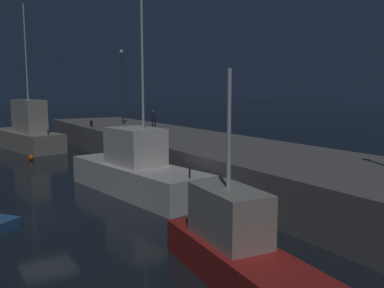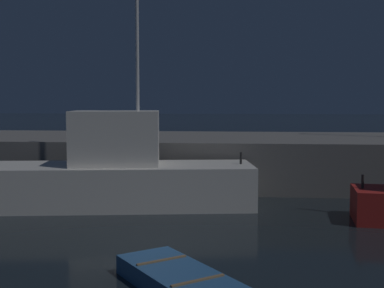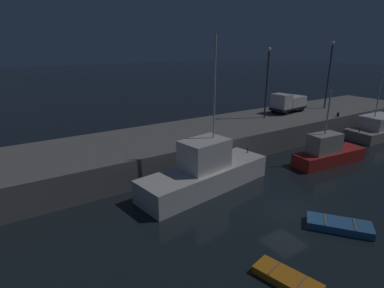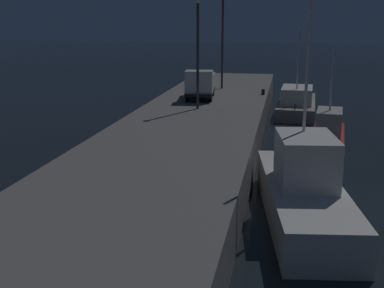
% 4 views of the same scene
% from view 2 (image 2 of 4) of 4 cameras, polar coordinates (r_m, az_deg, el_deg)
% --- Properties ---
extents(ground_plane, '(320.00, 320.00, 0.00)m').
position_cam_2_polar(ground_plane, '(15.19, -3.93, -11.83)').
color(ground_plane, black).
extents(pier_quay, '(70.60, 9.09, 2.44)m').
position_cam_2_polar(pier_quay, '(27.70, 0.45, -1.65)').
color(pier_quay, slate).
rests_on(pier_quay, ground).
extents(fishing_trawler_red, '(11.43, 4.78, 11.44)m').
position_cam_2_polar(fishing_trawler_red, '(21.09, -8.38, -3.41)').
color(fishing_trawler_red, silver).
rests_on(fishing_trawler_red, ground).
extents(rowboat_white_mid, '(3.45, 3.86, 0.51)m').
position_cam_2_polar(rowboat_white_mid, '(12.04, -1.49, -15.17)').
color(rowboat_white_mid, '#2D6099').
rests_on(rowboat_white_mid, ground).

